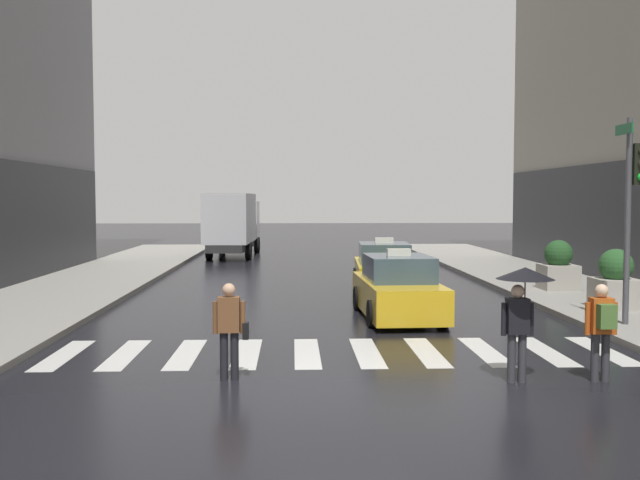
# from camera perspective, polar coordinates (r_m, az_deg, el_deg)

# --- Properties ---
(ground_plane) EXTENTS (160.00, 160.00, 0.00)m
(ground_plane) POSITION_cam_1_polar(r_m,az_deg,el_deg) (11.51, 2.32, -12.18)
(ground_plane) COLOR black
(crosswalk_markings) EXTENTS (11.30, 2.80, 0.01)m
(crosswalk_markings) POSITION_cam_1_polar(r_m,az_deg,el_deg) (14.42, 1.37, -8.99)
(crosswalk_markings) COLOR silver
(crosswalk_markings) RESTS_ON ground
(traffic_light_pole) EXTENTS (0.44, 0.84, 4.80)m
(traffic_light_pole) POSITION_cam_1_polar(r_m,az_deg,el_deg) (18.04, 23.73, 3.60)
(traffic_light_pole) COLOR #47474C
(traffic_light_pole) RESTS_ON curb_right
(taxi_lead) EXTENTS (2.05, 4.60, 1.80)m
(taxi_lead) POSITION_cam_1_polar(r_m,az_deg,el_deg) (18.55, 6.24, -3.99)
(taxi_lead) COLOR gold
(taxi_lead) RESTS_ON ground
(taxi_second) EXTENTS (2.11, 4.62, 1.80)m
(taxi_second) POSITION_cam_1_polar(r_m,az_deg,el_deg) (23.74, 5.12, -2.39)
(taxi_second) COLOR yellow
(taxi_second) RESTS_ON ground
(box_truck) EXTENTS (2.55, 7.63, 3.35)m
(box_truck) POSITION_cam_1_polar(r_m,az_deg,el_deg) (37.92, -7.01, 1.42)
(box_truck) COLOR #2D2D2D
(box_truck) RESTS_ON ground
(pedestrian_with_umbrella) EXTENTS (0.96, 0.96, 1.94)m
(pedestrian_with_umbrella) POSITION_cam_1_polar(r_m,az_deg,el_deg) (12.36, 15.89, -4.07)
(pedestrian_with_umbrella) COLOR #333338
(pedestrian_with_umbrella) RESTS_ON ground
(pedestrian_with_backpack) EXTENTS (0.55, 0.43, 1.65)m
(pedestrian_with_backpack) POSITION_cam_1_polar(r_m,az_deg,el_deg) (12.89, 21.62, -6.31)
(pedestrian_with_backpack) COLOR #333338
(pedestrian_with_backpack) RESTS_ON ground
(pedestrian_with_handbag) EXTENTS (0.60, 0.24, 1.65)m
(pedestrian_with_handbag) POSITION_cam_1_polar(r_m,az_deg,el_deg) (12.25, -7.22, -6.79)
(pedestrian_with_handbag) COLOR black
(pedestrian_with_handbag) RESTS_ON ground
(planter_near_corner) EXTENTS (1.10, 1.10, 1.60)m
(planter_near_corner) POSITION_cam_1_polar(r_m,az_deg,el_deg) (20.61, 22.57, -3.09)
(planter_near_corner) COLOR #A8A399
(planter_near_corner) RESTS_ON curb_right
(planter_mid_block) EXTENTS (1.10, 1.10, 1.60)m
(planter_mid_block) POSITION_cam_1_polar(r_m,az_deg,el_deg) (24.32, 18.52, -2.07)
(planter_mid_block) COLOR #A8A399
(planter_mid_block) RESTS_ON curb_right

